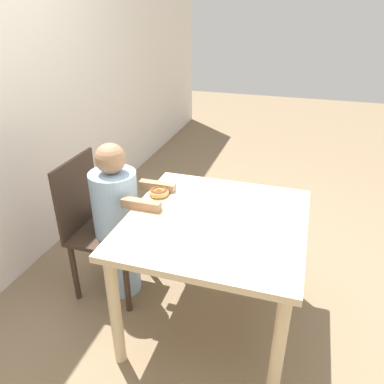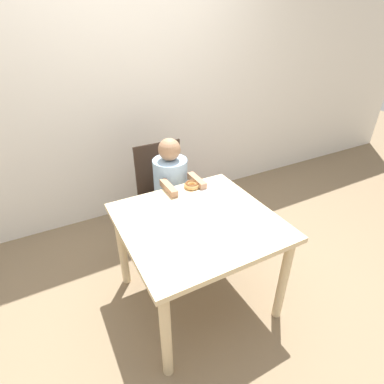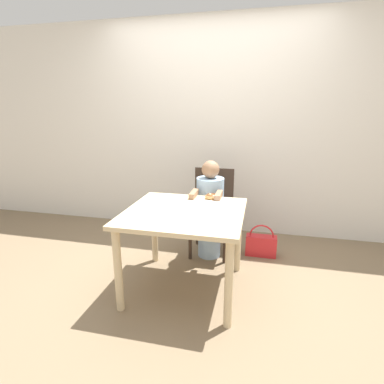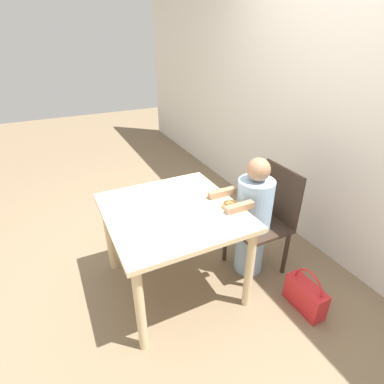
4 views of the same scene
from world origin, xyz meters
name	(u,v)px [view 4 (image 4 of 4)]	position (x,y,z in m)	size (l,w,h in m)	color
ground_plane	(175,284)	(0.00, 0.00, 0.00)	(12.00, 12.00, 0.00)	#7A664C
wall_back	(334,109)	(0.00, 1.40, 1.25)	(8.00, 0.05, 2.50)	silver
dining_table	(173,222)	(0.00, 0.00, 0.60)	(0.94, 0.91, 0.70)	beige
chair	(265,220)	(0.10, 0.75, 0.46)	(0.42, 0.42, 0.88)	#38281E
child_figure	(252,219)	(0.10, 0.63, 0.50)	(0.28, 0.47, 1.01)	#99BCE0
donut	(230,205)	(0.16, 0.37, 0.72)	(0.12, 0.12, 0.04)	tan
napkin	(203,216)	(0.17, 0.15, 0.70)	(0.32, 0.32, 0.00)	white
handbag	(306,295)	(0.63, 0.75, 0.12)	(0.31, 0.12, 0.34)	red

